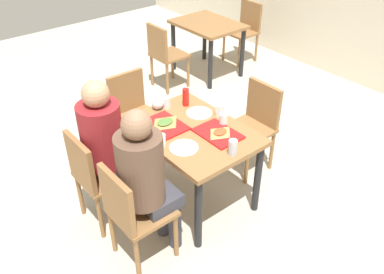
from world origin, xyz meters
name	(u,v)px	position (x,y,z in m)	size (l,w,h in m)	color
ground_plane	(192,197)	(0.00, 0.00, -0.01)	(10.00, 10.00, 0.02)	#B2AD9E
main_table	(192,140)	(0.00, 0.00, 0.62)	(1.04, 0.76, 0.72)	olive
chair_near_left	(95,174)	(-0.26, -0.76, 0.50)	(0.40, 0.40, 0.85)	olive
chair_near_right	(131,210)	(0.26, -0.76, 0.50)	(0.40, 0.40, 0.85)	olive
chair_far_side	(255,121)	(0.00, 0.76, 0.50)	(0.40, 0.40, 0.85)	olive
chair_left_end	(133,109)	(-0.91, 0.00, 0.50)	(0.40, 0.40, 0.85)	olive
person_in_red	(107,141)	(-0.26, -0.62, 0.75)	(0.32, 0.42, 1.26)	#383842
person_in_brown_jacket	(146,175)	(0.26, -0.62, 0.75)	(0.32, 0.42, 1.26)	#383842
tray_red_near	(165,125)	(-0.18, -0.13, 0.73)	(0.36, 0.26, 0.02)	red
tray_red_far	(218,133)	(0.18, 0.11, 0.73)	(0.36, 0.26, 0.02)	red
paper_plate_center	(199,113)	(-0.16, 0.21, 0.72)	(0.22, 0.22, 0.01)	white
paper_plate_near_edge	(184,148)	(0.16, -0.21, 0.72)	(0.22, 0.22, 0.01)	white
pizza_slice_a	(165,122)	(-0.19, -0.12, 0.75)	(0.20, 0.24, 0.02)	#C68C47
pizza_slice_b	(220,132)	(0.20, 0.12, 0.75)	(0.16, 0.20, 0.02)	tan
plastic_cup_a	(220,110)	(-0.03, 0.32, 0.77)	(0.07, 0.07, 0.10)	white
plastic_cup_b	(161,140)	(0.03, -0.32, 0.77)	(0.07, 0.07, 0.10)	white
plastic_cup_c	(166,102)	(-0.42, 0.06, 0.77)	(0.07, 0.07, 0.10)	white
plastic_cup_d	(224,119)	(0.10, 0.25, 0.77)	(0.07, 0.07, 0.10)	white
soda_can	(233,147)	(0.44, 0.02, 0.78)	(0.07, 0.07, 0.12)	#B7BCC6
condiment_bottle	(186,97)	(-0.34, 0.21, 0.80)	(0.06, 0.06, 0.16)	red
foil_bundle	(158,104)	(-0.44, -0.02, 0.77)	(0.10, 0.10, 0.10)	silver
background_table	(208,32)	(-1.87, 1.82, 0.60)	(0.90, 0.70, 0.72)	olive
background_chair_near	(164,52)	(-1.87, 1.09, 0.50)	(0.40, 0.40, 0.85)	olive
background_chair_far	(245,27)	(-1.87, 2.55, 0.50)	(0.40, 0.40, 0.85)	olive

